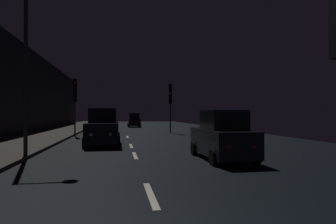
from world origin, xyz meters
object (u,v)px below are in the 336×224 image
Objects in this scene: traffic_light_far_right at (170,98)px; traffic_light_far_left at (75,95)px; car_approaching_headlights at (103,128)px; car_parked_right_near at (222,137)px; streetlamp_overhead at (38,44)px; car_distant_taillights at (134,121)px.

traffic_light_far_left is at bearing -61.62° from traffic_light_far_right.
traffic_light_far_left is 8.17m from car_approaching_headlights.
traffic_light_far_right is at bearing -2.78° from car_parked_right_near.
car_parked_right_near is (7.76, -13.70, -2.53)m from traffic_light_far_left.
car_approaching_headlights is at bearing 64.58° from streetlamp_overhead.
traffic_light_far_right is (8.55, 2.69, -0.00)m from traffic_light_far_left.
traffic_light_far_right is at bearing -168.28° from car_distant_taillights.
car_distant_taillights is at bearing -157.38° from traffic_light_far_right.
car_distant_taillights is at bearing 79.07° from streetlamp_overhead.
car_parked_right_near is at bearing 20.08° from traffic_light_far_left.
streetlamp_overhead is 1.65× the size of car_approaching_headlights.
traffic_light_far_left is at bearing 91.19° from streetlamp_overhead.
traffic_light_far_left is 15.94m from car_parked_right_near.
traffic_light_far_left is at bearing 29.51° from car_parked_right_near.
car_distant_taillights is (5.50, 28.50, -3.87)m from streetlamp_overhead.
car_approaching_headlights is at bearing 172.44° from car_distant_taillights.
car_distant_taillights is at bearing 150.93° from traffic_light_far_left.
streetlamp_overhead is at bearing 79.82° from car_parked_right_near.
streetlamp_overhead is 8.53m from car_parked_right_near.
traffic_light_far_right reaches higher than car_parked_right_near.
streetlamp_overhead is (0.26, -12.35, 1.31)m from traffic_light_far_left.
traffic_light_far_right is at bearing 149.48° from car_approaching_headlights.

